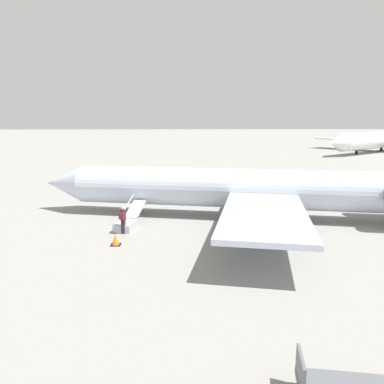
% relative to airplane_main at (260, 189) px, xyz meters
% --- Properties ---
extents(ground_plane, '(600.00, 600.00, 0.00)m').
position_rel_airplane_main_xyz_m(ground_plane, '(0.98, -0.21, -2.19)').
color(ground_plane, gray).
extents(airplane_main, '(31.41, 24.06, 7.32)m').
position_rel_airplane_main_xyz_m(airplane_main, '(0.00, 0.00, 0.00)').
color(airplane_main, silver).
rests_on(airplane_main, ground).
extents(airplane_far_left, '(37.68, 31.33, 9.46)m').
position_rel_airplane_main_xyz_m(airplane_far_left, '(-40.83, -58.12, 0.63)').
color(airplane_far_left, silver).
rests_on(airplane_far_left, ground).
extents(boarding_stairs, '(1.82, 4.14, 1.78)m').
position_rel_airplane_main_xyz_m(boarding_stairs, '(9.09, 2.08, -1.81)').
color(boarding_stairs, '#B2B2B7').
rests_on(boarding_stairs, ground).
extents(passenger, '(0.39, 0.56, 1.74)m').
position_rel_airplane_main_xyz_m(passenger, '(9.20, 3.37, -1.19)').
color(passenger, '#23232D').
rests_on(passenger, ground).
extents(traffic_cone_near_stairs, '(0.56, 0.56, 0.62)m').
position_rel_airplane_main_xyz_m(traffic_cone_near_stairs, '(9.31, 5.55, -1.90)').
color(traffic_cone_near_stairs, black).
rests_on(traffic_cone_near_stairs, ground).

